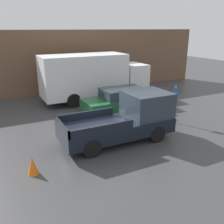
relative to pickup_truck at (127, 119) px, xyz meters
name	(u,v)px	position (x,y,z in m)	size (l,w,h in m)	color
ground_plane	(95,137)	(-1.29, 0.82, -1.00)	(60.00, 60.00, 0.00)	#3D3D3F
building_wall	(47,63)	(-1.29, 10.11, 1.44)	(28.00, 0.15, 4.89)	brown
pickup_truck	(127,119)	(0.00, 0.00, 0.00)	(5.20, 2.04, 2.17)	black
car	(121,100)	(1.57, 3.51, -0.21)	(4.61, 1.93, 1.55)	#1E592D
delivery_truck	(92,76)	(1.15, 7.02, 0.77)	(7.73, 2.58, 3.28)	white
parking_sign	(175,102)	(3.38, 0.71, 0.20)	(0.30, 0.07, 2.11)	gray
traffic_cone	(33,166)	(-4.55, -1.11, -0.67)	(0.40, 0.40, 0.66)	orange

